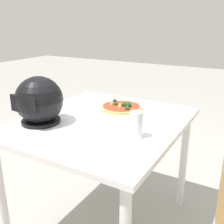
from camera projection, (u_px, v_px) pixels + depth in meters
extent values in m
plane|color=#9E9E99|center=(103.00, 222.00, 1.83)|extent=(14.00, 14.00, 0.00)
cube|color=white|center=(102.00, 123.00, 1.59)|extent=(0.91, 1.04, 0.03)
cylinder|color=white|center=(183.00, 161.00, 1.90)|extent=(0.05, 0.05, 0.72)
cylinder|color=white|center=(91.00, 138.00, 2.28)|extent=(0.05, 0.05, 0.72)
cylinder|color=white|center=(1.00, 196.00, 1.52)|extent=(0.05, 0.05, 0.72)
cylinder|color=white|center=(121.00, 109.00, 1.76)|extent=(0.32, 0.32, 0.01)
cylinder|color=tan|center=(121.00, 107.00, 1.76)|extent=(0.28, 0.28, 0.02)
cylinder|color=red|center=(121.00, 106.00, 1.75)|extent=(0.24, 0.24, 0.00)
sphere|color=#234C1E|center=(127.00, 108.00, 1.67)|extent=(0.03, 0.03, 0.03)
sphere|color=#234C1E|center=(116.00, 104.00, 1.77)|extent=(0.03, 0.03, 0.03)
sphere|color=#234C1E|center=(124.00, 104.00, 1.74)|extent=(0.04, 0.04, 0.04)
sphere|color=#234C1E|center=(115.00, 101.00, 1.84)|extent=(0.03, 0.03, 0.03)
sphere|color=#234C1E|center=(128.00, 105.00, 1.73)|extent=(0.04, 0.04, 0.04)
cylinder|color=#E0D172|center=(119.00, 107.00, 1.70)|extent=(0.02, 0.02, 0.01)
cylinder|color=#E0D172|center=(120.00, 105.00, 1.74)|extent=(0.02, 0.02, 0.01)
cylinder|color=#E0D172|center=(112.00, 104.00, 1.76)|extent=(0.02, 0.02, 0.02)
sphere|color=black|center=(39.00, 100.00, 1.51)|extent=(0.27, 0.27, 0.27)
cylinder|color=black|center=(41.00, 121.00, 1.55)|extent=(0.22, 0.22, 0.02)
cube|color=black|center=(23.00, 104.00, 1.41)|extent=(0.17, 0.02, 0.09)
cylinder|color=silver|center=(136.00, 125.00, 1.33)|extent=(0.07, 0.07, 0.14)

